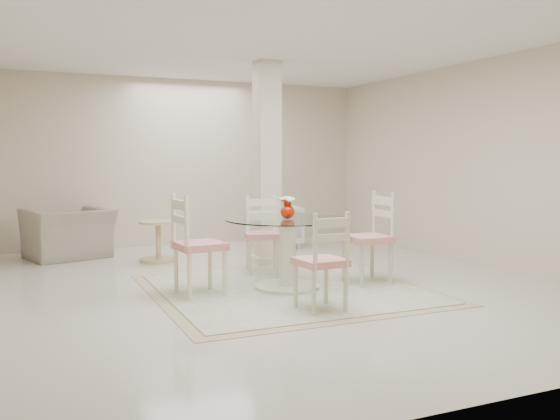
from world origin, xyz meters
name	(u,v)px	position (x,y,z in m)	size (l,w,h in m)	color
ground	(270,285)	(0.00, 0.00, 0.00)	(7.00, 7.00, 0.00)	beige
room_shell	(270,118)	(0.00, 0.00, 1.86)	(6.02, 7.02, 2.71)	beige
column	(267,163)	(0.50, 1.30, 1.35)	(0.30, 0.30, 2.70)	beige
area_rug	(287,289)	(0.07, -0.31, 0.01)	(2.86, 2.86, 0.02)	tan
dining_table	(287,254)	(0.07, -0.31, 0.39)	(1.34, 1.34, 0.77)	#EFE8C4
red_vase	(288,208)	(0.07, -0.31, 0.89)	(0.18, 0.17, 0.24)	#A91905
dining_chair_east	(373,231)	(1.09, -0.40, 0.60)	(0.46, 0.46, 1.15)	beige
dining_chair_north	(262,228)	(0.18, 0.70, 0.56)	(0.52, 0.52, 1.06)	beige
dining_chair_west	(193,238)	(-0.95, -0.23, 0.61)	(0.51, 0.51, 1.16)	#F7EDCB
dining_chair_south	(324,254)	(-0.02, -1.32, 0.54)	(0.44, 0.44, 1.03)	beige
recliner_taupe	(69,233)	(-1.94, 2.79, 0.35)	(1.09, 0.95, 0.71)	gray
armchair_white	(276,226)	(1.20, 2.60, 0.33)	(0.71, 0.73, 0.67)	silver
side_table	(159,243)	(-0.83, 2.02, 0.26)	(0.54, 0.54, 0.56)	tan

